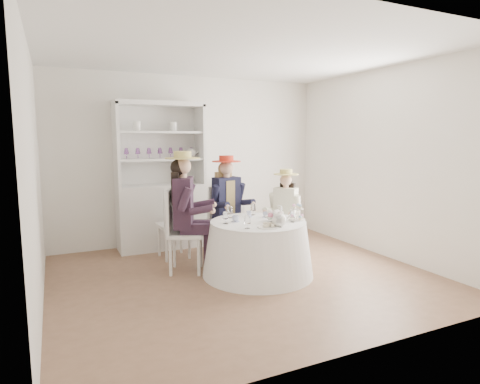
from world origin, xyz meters
name	(u,v)px	position (x,y,z in m)	size (l,w,h in m)	color
ground	(243,276)	(0.00, 0.00, 0.00)	(4.50, 4.50, 0.00)	brown
ceiling	(244,52)	(0.00, 0.00, 2.70)	(4.50, 4.50, 0.00)	white
wall_back	(191,160)	(0.00, 2.00, 1.35)	(4.50, 4.50, 0.00)	white
wall_front	(358,186)	(0.00, -2.00, 1.35)	(4.50, 4.50, 0.00)	white
wall_left	(34,176)	(-2.25, 0.00, 1.35)	(4.50, 4.50, 0.00)	white
wall_right	(384,163)	(2.25, 0.00, 1.35)	(4.50, 4.50, 0.00)	white
tea_table	(258,248)	(0.20, -0.01, 0.34)	(1.39, 1.39, 0.68)	white
hutch	(161,197)	(-0.58, 1.77, 0.80)	(1.48, 0.88, 2.25)	silver
side_table	(230,221)	(0.55, 1.67, 0.33)	(0.43, 0.43, 0.66)	silver
hatbox	(230,192)	(0.55, 1.67, 0.82)	(0.32, 0.32, 0.32)	black
guest_left	(186,205)	(-0.58, 0.48, 0.87)	(0.65, 0.59, 1.55)	silver
guest_mid	(227,200)	(0.18, 0.92, 0.83)	(0.55, 0.57, 1.46)	silver
guest_right	(285,207)	(0.93, 0.55, 0.72)	(0.54, 0.52, 1.27)	silver
spare_chair	(175,221)	(-0.55, 1.08, 0.55)	(0.45, 0.45, 1.02)	silver
teacup_a	(235,219)	(-0.07, 0.07, 0.72)	(0.09, 0.09, 0.07)	white
teacup_b	(249,214)	(0.22, 0.29, 0.72)	(0.07, 0.07, 0.07)	white
teacup_c	(266,215)	(0.40, 0.16, 0.72)	(0.08, 0.08, 0.07)	white
flower_bowl	(275,219)	(0.39, -0.10, 0.71)	(0.24, 0.24, 0.06)	white
flower_arrangement	(276,214)	(0.39, -0.11, 0.77)	(0.19, 0.19, 0.07)	pink
table_teapot	(279,220)	(0.28, -0.38, 0.76)	(0.24, 0.17, 0.18)	white
sandwich_plate	(269,226)	(0.15, -0.37, 0.70)	(0.26, 0.26, 0.06)	white
cupcake_stand	(297,214)	(0.69, -0.14, 0.76)	(0.21, 0.21, 0.20)	white
stemware_set	(258,215)	(0.20, -0.01, 0.76)	(0.90, 0.90, 0.15)	white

